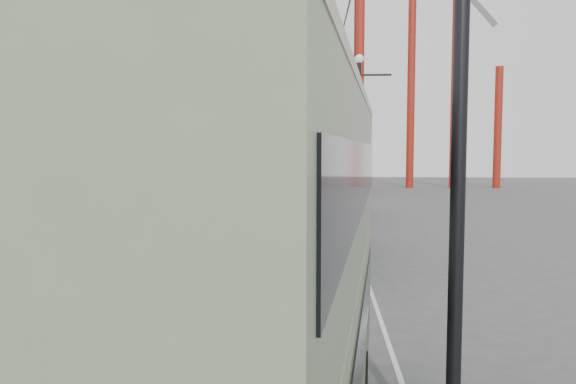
# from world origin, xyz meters

# --- Properties ---
(road_markings) EXTENTS (12.52, 120.00, 0.01)m
(road_markings) POSITION_xyz_m (-0.86, 19.70, 0.01)
(road_markings) COLOR silver
(road_markings) RESTS_ON ground
(lamp_post_mid) EXTENTS (3.20, 0.44, 9.32)m
(lamp_post_mid) POSITION_xyz_m (5.60, 18.00, 4.68)
(lamp_post_mid) COLOR black
(lamp_post_mid) RESTS_ON ground
(lamp_post_far) EXTENTS (3.20, 0.44, 9.32)m
(lamp_post_far) POSITION_xyz_m (5.60, 40.00, 4.68)
(lamp_post_far) COLOR black
(lamp_post_far) RESTS_ON ground
(lamp_post_distant) EXTENTS (3.20, 0.44, 9.32)m
(lamp_post_distant) POSITION_xyz_m (5.60, 62.00, 4.68)
(lamp_post_distant) COLOR black
(lamp_post_distant) RESTS_ON ground
(fairground_shed) EXTENTS (22.00, 10.00, 5.00)m
(fairground_shed) POSITION_xyz_m (-6.00, 47.00, 2.50)
(fairground_shed) COLOR #989994
(fairground_shed) RESTS_ON ground
(double_decker_bus) EXTENTS (3.64, 10.35, 5.44)m
(double_decker_bus) POSITION_xyz_m (3.04, -3.36, 3.05)
(double_decker_bus) COLOR #394022
(double_decker_bus) RESTS_ON ground
(single_decker_green) EXTENTS (3.91, 11.63, 3.22)m
(single_decker_green) POSITION_xyz_m (3.21, 12.76, 1.82)
(single_decker_green) COLOR gray
(single_decker_green) RESTS_ON ground
(single_decker_cream) EXTENTS (4.13, 11.30, 3.43)m
(single_decker_cream) POSITION_xyz_m (3.83, 26.43, 1.93)
(single_decker_cream) COLOR beige
(single_decker_cream) RESTS_ON ground
(pedestrian) EXTENTS (0.63, 0.42, 1.72)m
(pedestrian) POSITION_xyz_m (2.50, 8.52, 0.86)
(pedestrian) COLOR black
(pedestrian) RESTS_ON ground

